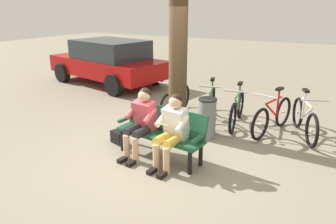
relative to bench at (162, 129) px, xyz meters
The scene contains 13 objects.
ground_plane 0.51m from the bench, 106.39° to the left, with size 40.00×40.00×0.00m, color gray.
bench is the anchor object (origin of this frame).
person_reading 0.39m from the bench, 146.75° to the left, with size 0.52×0.80×1.20m.
person_companion 0.39m from the bench, 21.07° to the left, with size 0.52×0.80×1.20m.
handbag 1.08m from the bench, ahead, with size 0.30×0.14×0.24m, color black.
tree_trunk 2.03m from the bench, 73.95° to the right, with size 0.37×0.37×4.13m, color #4C3823.
litter_bin 1.17m from the bench, 108.60° to the right, with size 0.36×0.36×0.82m.
bicycle_red 2.97m from the bench, 133.59° to the right, with size 0.71×1.59×0.94m.
bicycle_silver 2.49m from the bench, 125.70° to the right, with size 0.58×1.64×0.94m.
bicycle_green 2.19m from the bench, 108.17° to the right, with size 0.48×1.67×0.94m.
bicycle_orange 2.17m from the bench, 90.91° to the right, with size 0.61×1.63×0.94m.
bicycle_purple 2.16m from the bench, 68.12° to the right, with size 0.48×1.68×0.94m.
parked_car 5.70m from the bench, 41.13° to the right, with size 4.46×2.62×1.47m.
Camera 1 is at (-2.46, 4.16, 2.50)m, focal length 32.61 mm.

